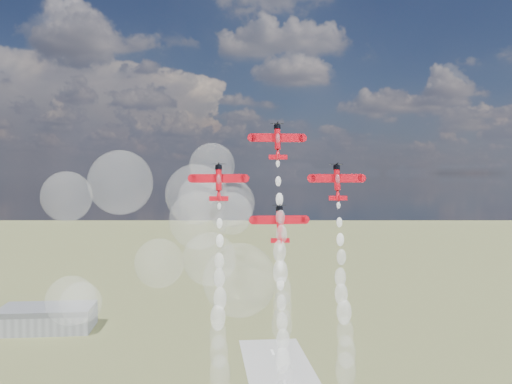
{
  "coord_description": "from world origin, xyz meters",
  "views": [
    {
      "loc": [
        -34.0,
        -128.1,
        87.02
      ],
      "look_at": [
        -19.78,
        13.66,
        82.1
      ],
      "focal_mm": 38.0,
      "sensor_mm": 36.0,
      "label": 1
    }
  ],
  "objects": [
    {
      "name": "plane_left",
      "position": [
        -29.61,
        13.6,
        84.84
      ],
      "size": [
        13.83,
        4.67,
        9.79
      ],
      "rotation": [
        1.38,
        0.0,
        0.0
      ],
      "color": "red",
      "rests_on": "ground"
    },
    {
      "name": "plane_right",
      "position": [
        2.04,
        13.6,
        84.84
      ],
      "size": [
        13.83,
        4.67,
        9.79
      ],
      "rotation": [
        1.38,
        0.0,
        0.0
      ],
      "color": "red",
      "rests_on": "ground"
    },
    {
      "name": "plane_lead",
      "position": [
        -13.78,
        15.67,
        95.73
      ],
      "size": [
        13.83,
        4.67,
        9.79
      ],
      "rotation": [
        1.38,
        0.0,
        0.0
      ],
      "color": "red",
      "rests_on": "ground"
    },
    {
      "name": "smoke_trail_left",
      "position": [
        -29.82,
        6.23,
        46.01
      ],
      "size": [
        5.18,
        11.16,
        44.15
      ],
      "color": "white",
      "rests_on": "plane_left"
    },
    {
      "name": "plane_slot",
      "position": [
        -13.78,
        11.53,
        73.96
      ],
      "size": [
        13.83,
        4.67,
        9.79
      ],
      "rotation": [
        1.38,
        0.0,
        0.0
      ],
      "color": "red",
      "rests_on": "ground"
    },
    {
      "name": "smoke_trail_slot",
      "position": [
        -13.83,
        4.25,
        35.1
      ],
      "size": [
        5.23,
        10.78,
        44.32
      ],
      "color": "white",
      "rests_on": "plane_slot"
    },
    {
      "name": "drifted_smoke_cloud",
      "position": [
        -39.35,
        27.75,
        70.39
      ],
      "size": [
        64.62,
        32.08,
        50.29
      ],
      "color": "white",
      "rests_on": "ground"
    },
    {
      "name": "smoke_trail_right",
      "position": [
        2.25,
        5.99,
        45.8
      ],
      "size": [
        5.29,
        11.17,
        44.44
      ],
      "color": "white",
      "rests_on": "plane_right"
    },
    {
      "name": "hangar",
      "position": [
        -120.0,
        180.0,
        6.5
      ],
      "size": [
        50.0,
        28.0,
        13.0
      ],
      "color": "gray",
      "rests_on": "ground"
    },
    {
      "name": "smoke_trail_lead",
      "position": [
        -13.74,
        8.07,
        56.88
      ],
      "size": [
        5.35,
        11.38,
        43.98
      ],
      "color": "white",
      "rests_on": "plane_lead"
    }
  ]
}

